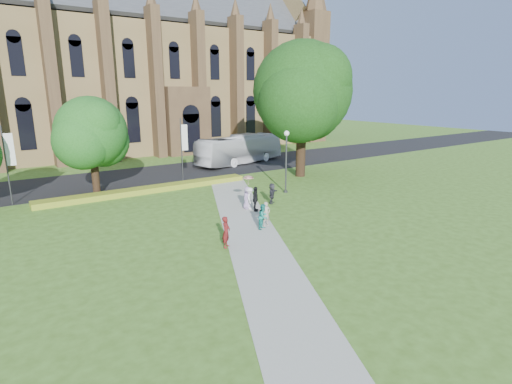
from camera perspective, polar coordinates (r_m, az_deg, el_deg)
ground at (r=24.81m, az=0.08°, el=-5.49°), size 160.00×160.00×0.00m
road at (r=42.24m, az=-15.55°, el=2.24°), size 160.00×10.00×0.02m
footpath at (r=25.59m, az=-1.20°, el=-4.83°), size 15.58×28.54×0.04m
flower_hedge at (r=35.28m, az=-14.95°, el=0.35°), size 18.00×1.40×0.45m
cathedral at (r=63.56m, az=-13.65°, el=17.94°), size 52.60×18.25×28.00m
streetlamp at (r=33.46m, az=4.34°, el=5.43°), size 0.44×0.44×5.24m
large_tree at (r=40.06m, az=6.65°, el=14.08°), size 9.60×9.60×13.20m
street_tree_1 at (r=34.64m, az=-22.50°, el=7.92°), size 5.60×5.60×8.05m
banner_pole_0 at (r=38.04m, az=-10.44°, el=6.42°), size 0.70×0.10×6.00m
banner_pole_1 at (r=34.81m, az=-31.95°, el=3.82°), size 0.70×0.10×6.00m
tour_coach at (r=47.58m, az=-2.30°, el=6.11°), size 12.50×5.69×3.39m
pedestrian_0 at (r=21.88m, az=-4.30°, el=-5.71°), size 0.76×0.74×1.75m
pedestrian_1 at (r=24.73m, az=1.05°, el=-3.52°), size 0.97×0.90×1.59m
pedestrian_2 at (r=28.94m, az=-0.87°, el=-0.90°), size 1.07×1.17×1.58m
pedestrian_3 at (r=28.32m, az=-0.09°, el=-1.01°), size 1.03×1.07×1.79m
pedestrian_4 at (r=29.00m, az=-1.28°, el=-0.81°), size 0.94×0.79×1.64m
pedestrian_5 at (r=30.43m, az=2.30°, el=-0.17°), size 1.44×1.23×1.57m
pedestrian_6 at (r=25.29m, az=1.49°, el=-3.15°), size 0.57×0.38×1.56m
parasol at (r=28.90m, az=-1.10°, el=1.51°), size 0.97×0.97×0.69m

